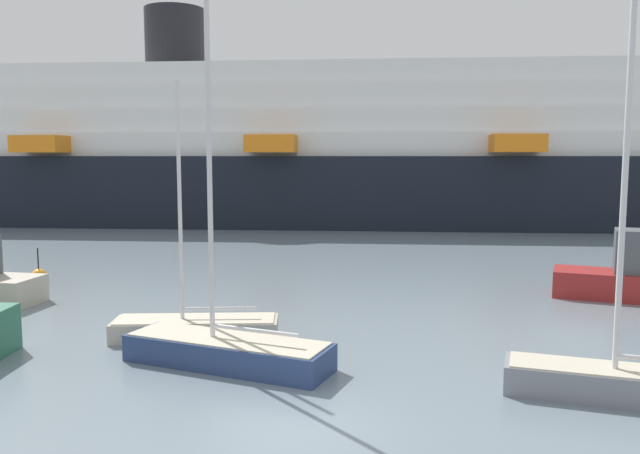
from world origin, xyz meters
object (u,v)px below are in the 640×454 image
sailboat_4 (227,347)px  channel_buoy_0 (39,276)px  sailboat_3 (636,377)px  cruise_ship (388,154)px  sailboat_0 (196,325)px

sailboat_4 → channel_buoy_0: sailboat_4 is taller
sailboat_3 → channel_buoy_0: sailboat_3 is taller
channel_buoy_0 → sailboat_3: bearing=-31.3°
channel_buoy_0 → cruise_ship: (17.20, 28.61, 5.64)m
sailboat_0 → channel_buoy_0: size_ratio=4.91×
channel_buoy_0 → sailboat_4: bearing=-44.8°
sailboat_0 → channel_buoy_0: (-9.35, 8.24, -0.07)m
sailboat_0 → sailboat_4: (1.54, -2.58, 0.10)m
sailboat_4 → cruise_ship: 40.30m
sailboat_0 → channel_buoy_0: sailboat_0 is taller
sailboat_3 → channel_buoy_0: bearing=-16.2°
sailboat_3 → sailboat_4: size_ratio=1.10×
sailboat_4 → channel_buoy_0: (-10.89, 10.82, -0.17)m
sailboat_0 → sailboat_4: bearing=115.5°
sailboat_0 → sailboat_3: (11.73, -4.56, 0.16)m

